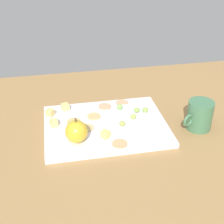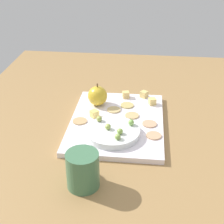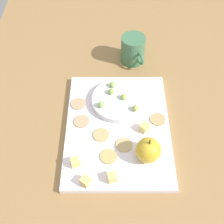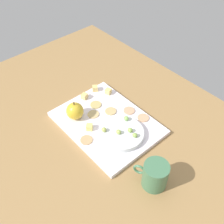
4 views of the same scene
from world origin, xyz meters
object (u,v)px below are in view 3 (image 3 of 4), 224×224
(cracker_3, at_px, (158,119))
(grape_2, at_px, (111,92))
(cheese_cube_2, at_px, (145,128))
(cracker_5, at_px, (124,145))
(cracker_4, at_px, (78,104))
(cup, at_px, (133,50))
(serving_dish, at_px, (119,100))
(platter, at_px, (118,128))
(cheese_cube_1, at_px, (75,162))
(cheese_cube_0, at_px, (112,177))
(cracker_0, at_px, (82,121))
(grape_1, at_px, (135,107))
(grape_0, at_px, (124,97))
(cracker_2, at_px, (109,157))
(cracker_1, at_px, (101,135))
(grape_3, at_px, (112,85))
(grape_4, at_px, (101,105))
(cheese_cube_3, at_px, (86,181))
(apple_whole, at_px, (148,150))

(cracker_3, distance_m, grape_2, 0.16)
(cheese_cube_2, distance_m, cracker_5, 0.08)
(cracker_3, bearing_deg, grape_2, -122.33)
(cracker_4, height_order, cup, cup)
(cup, bearing_deg, grape_2, -21.58)
(serving_dish, bearing_deg, cracker_5, 4.56)
(platter, relative_size, cheese_cube_1, 17.12)
(cheese_cube_0, height_order, cracker_0, cheese_cube_0)
(cracker_5, relative_size, grape_1, 2.36)
(cheese_cube_1, bearing_deg, grape_2, 158.03)
(cracker_4, height_order, grape_0, grape_0)
(cheese_cube_0, bearing_deg, cracker_0, -153.90)
(cracker_5, distance_m, grape_0, 0.15)
(cracker_4, bearing_deg, cheese_cube_0, 22.48)
(grape_2, bearing_deg, cheese_cube_0, 0.52)
(cracker_2, bearing_deg, cracker_1, -163.08)
(grape_2, bearing_deg, cheese_cube_2, 37.77)
(platter, relative_size, serving_dish, 2.39)
(serving_dish, relative_size, grape_3, 8.52)
(cheese_cube_2, height_order, grape_0, grape_0)
(cheese_cube_1, relative_size, grape_4, 1.19)
(cracker_5, bearing_deg, cheese_cube_3, -41.67)
(serving_dish, height_order, grape_0, grape_0)
(cracker_0, distance_m, grape_4, 0.07)
(apple_whole, bearing_deg, cracker_0, -122.34)
(serving_dish, bearing_deg, cheese_cube_2, 34.82)
(cracker_0, bearing_deg, cracker_1, 51.05)
(platter, height_order, cracker_4, cracker_4)
(cheese_cube_1, bearing_deg, grape_3, 159.53)
(cheese_cube_1, relative_size, cracker_5, 0.50)
(cheese_cube_1, xyz_separation_m, grape_1, (-0.16, 0.16, 0.02))
(cracker_1, height_order, cracker_4, same)
(cheese_cube_3, height_order, cracker_4, cheese_cube_3)
(platter, height_order, grape_4, grape_4)
(cheese_cube_1, height_order, cracker_4, cheese_cube_1)
(cracker_4, bearing_deg, cheese_cube_3, 8.01)
(cheese_cube_3, height_order, cup, cup)
(cracker_2, height_order, cracker_3, same)
(apple_whole, bearing_deg, cracker_3, 161.82)
(cheese_cube_3, relative_size, cracker_5, 0.50)
(cracker_0, xyz_separation_m, grape_2, (-0.09, 0.08, 0.02))
(cracker_5, bearing_deg, cracker_4, -137.13)
(cup, bearing_deg, grape_0, -9.95)
(cracker_1, distance_m, cracker_2, 0.07)
(grape_0, height_order, grape_3, grape_0)
(cracker_4, relative_size, grape_3, 2.36)
(cheese_cube_1, xyz_separation_m, grape_2, (-0.22, 0.09, 0.02))
(cheese_cube_1, bearing_deg, cracker_0, 177.01)
(grape_1, bearing_deg, cracker_3, 70.00)
(grape_3, bearing_deg, cracker_1, -10.59)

